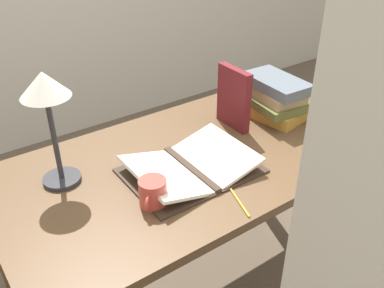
# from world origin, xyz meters

# --- Properties ---
(reading_desk) EXTENTS (1.51, 0.78, 0.78)m
(reading_desk) POSITION_xyz_m (0.00, 0.00, 0.68)
(reading_desk) COLOR brown
(reading_desk) RESTS_ON ground_plane
(open_book) EXTENTS (0.46, 0.33, 0.06)m
(open_book) POSITION_xyz_m (-0.09, -0.07, 0.80)
(open_book) COLOR #38281E
(open_book) RESTS_ON reading_desk
(book_stack_tall) EXTENTS (0.24, 0.29, 0.18)m
(book_stack_tall) POSITION_xyz_m (0.45, 0.06, 0.87)
(book_stack_tall) COLOR #BC8933
(book_stack_tall) RESTS_ON reading_desk
(book_standing_upright) EXTENTS (0.04, 0.18, 0.25)m
(book_standing_upright) POSITION_xyz_m (0.25, 0.10, 0.91)
(book_standing_upright) COLOR maroon
(book_standing_upright) RESTS_ON reading_desk
(reading_lamp) EXTENTS (0.16, 0.16, 0.40)m
(reading_lamp) POSITION_xyz_m (-0.48, 0.14, 1.09)
(reading_lamp) COLOR #2D2D33
(reading_lamp) RESTS_ON reading_desk
(coffee_mug) EXTENTS (0.10, 0.10, 0.09)m
(coffee_mug) POSITION_xyz_m (-0.29, -0.15, 0.83)
(coffee_mug) COLOR #B74238
(coffee_mug) RESTS_ON reading_desk
(pencil) EXTENTS (0.06, 0.16, 0.01)m
(pencil) POSITION_xyz_m (-0.06, -0.30, 0.78)
(pencil) COLOR gold
(pencil) RESTS_ON reading_desk
(person_reader) EXTENTS (0.36, 0.22, 1.77)m
(person_reader) POSITION_xyz_m (-0.07, -0.76, 0.88)
(person_reader) COLOR #2D3342
(person_reader) RESTS_ON ground_plane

